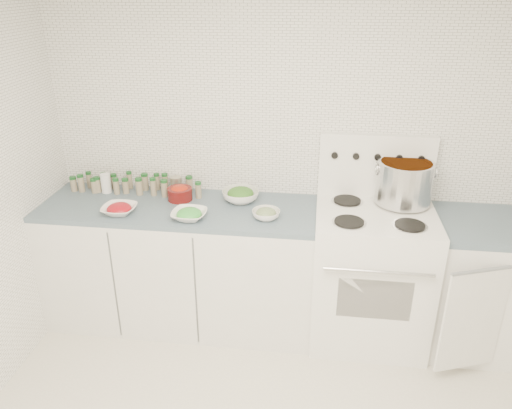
{
  "coord_description": "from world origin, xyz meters",
  "views": [
    {
      "loc": [
        0.09,
        -1.76,
        2.29
      ],
      "look_at": [
        -0.29,
        1.14,
        0.96
      ],
      "focal_mm": 35.0,
      "sensor_mm": 36.0,
      "label": 1
    }
  ],
  "objects_px": {
    "bowl_tomato": "(119,209)",
    "bowl_snowpea": "(189,214)",
    "stove": "(370,271)",
    "stock_pot": "(404,181)"
  },
  "relations": [
    {
      "from": "stove",
      "to": "bowl_snowpea",
      "type": "bearing_deg",
      "value": -171.42
    },
    {
      "from": "bowl_snowpea",
      "to": "stove",
      "type": "bearing_deg",
      "value": 8.58
    },
    {
      "from": "stove",
      "to": "bowl_snowpea",
      "type": "height_order",
      "value": "stove"
    },
    {
      "from": "stock_pot",
      "to": "bowl_snowpea",
      "type": "bearing_deg",
      "value": -165.84
    },
    {
      "from": "bowl_tomato",
      "to": "bowl_snowpea",
      "type": "relative_size",
      "value": 0.96
    },
    {
      "from": "stock_pot",
      "to": "bowl_snowpea",
      "type": "xyz_separation_m",
      "value": [
        -1.35,
        -0.34,
        -0.16
      ]
    },
    {
      "from": "bowl_tomato",
      "to": "bowl_snowpea",
      "type": "bearing_deg",
      "value": -2.43
    },
    {
      "from": "bowl_tomato",
      "to": "bowl_snowpea",
      "type": "distance_m",
      "value": 0.47
    },
    {
      "from": "stove",
      "to": "bowl_snowpea",
      "type": "distance_m",
      "value": 1.27
    },
    {
      "from": "bowl_snowpea",
      "to": "bowl_tomato",
      "type": "bearing_deg",
      "value": 177.57
    }
  ]
}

